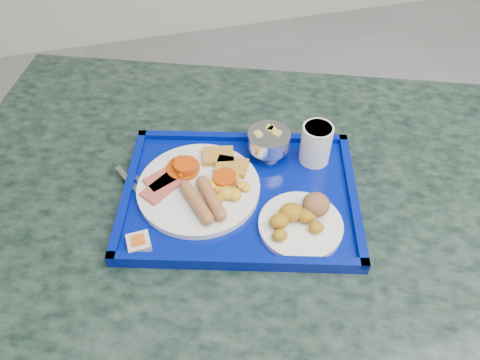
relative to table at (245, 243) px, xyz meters
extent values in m
cylinder|color=slate|center=(0.00, 0.00, -0.59)|extent=(0.61, 0.61, 0.03)
cylinder|color=slate|center=(0.00, 0.00, -0.20)|extent=(0.12, 0.12, 0.73)
cube|color=black|center=(0.00, 0.00, 0.19)|extent=(1.52, 1.28, 0.04)
cube|color=#021183|center=(-0.02, -0.03, 0.22)|extent=(0.55, 0.47, 0.02)
cube|color=#021183|center=(0.03, 0.13, 0.23)|extent=(0.46, 0.15, 0.01)
cube|color=#021183|center=(-0.07, -0.19, 0.23)|extent=(0.46, 0.15, 0.01)
cube|color=#021183|center=(0.20, -0.10, 0.23)|extent=(0.12, 0.34, 0.01)
cube|color=#021183|center=(-0.24, 0.03, 0.23)|extent=(0.12, 0.34, 0.01)
cylinder|color=white|center=(-0.10, 0.00, 0.23)|extent=(0.25, 0.25, 0.01)
cube|color=#D66055|center=(-0.16, 0.04, 0.24)|extent=(0.10, 0.08, 0.01)
cube|color=#D66055|center=(-0.17, 0.01, 0.24)|extent=(0.10, 0.09, 0.01)
cylinder|color=#C64808|center=(-0.12, 0.05, 0.24)|extent=(0.07, 0.07, 0.01)
sphere|color=#C64808|center=(-0.10, 0.07, 0.25)|extent=(0.01, 0.01, 0.01)
sphere|color=#C64808|center=(-0.12, 0.03, 0.25)|extent=(0.01, 0.01, 0.01)
sphere|color=#C64808|center=(-0.13, 0.02, 0.25)|extent=(0.01, 0.01, 0.01)
sphere|color=#C64808|center=(-0.13, 0.03, 0.25)|extent=(0.01, 0.01, 0.01)
sphere|color=#C64808|center=(-0.14, 0.06, 0.25)|extent=(0.01, 0.01, 0.01)
sphere|color=#C64808|center=(-0.12, 0.07, 0.25)|extent=(0.01, 0.01, 0.01)
sphere|color=#C64808|center=(-0.11, 0.07, 0.25)|extent=(0.01, 0.01, 0.01)
sphere|color=#C64808|center=(-0.12, 0.07, 0.25)|extent=(0.01, 0.01, 0.01)
sphere|color=#C64808|center=(-0.13, 0.07, 0.25)|extent=(0.01, 0.01, 0.01)
sphere|color=#C64808|center=(-0.14, 0.07, 0.25)|extent=(0.01, 0.01, 0.01)
sphere|color=#C64808|center=(-0.11, 0.06, 0.25)|extent=(0.01, 0.01, 0.01)
sphere|color=#C64808|center=(-0.12, 0.08, 0.25)|extent=(0.01, 0.01, 0.01)
sphere|color=#C64808|center=(-0.13, 0.05, 0.25)|extent=(0.01, 0.01, 0.01)
sphere|color=#C64808|center=(-0.10, 0.05, 0.25)|extent=(0.01, 0.01, 0.01)
sphere|color=#C64808|center=(-0.13, 0.07, 0.25)|extent=(0.01, 0.01, 0.01)
sphere|color=#C64808|center=(-0.13, 0.04, 0.25)|extent=(0.01, 0.01, 0.01)
cube|color=gold|center=(-0.04, 0.07, 0.24)|extent=(0.07, 0.06, 0.01)
cube|color=gold|center=(-0.02, 0.03, 0.24)|extent=(0.08, 0.07, 0.01)
cylinder|color=brown|center=(-0.11, -0.05, 0.25)|extent=(0.05, 0.10, 0.03)
cylinder|color=brown|center=(-0.08, -0.05, 0.25)|extent=(0.04, 0.10, 0.03)
ellipsoid|color=yellow|center=(-0.03, 0.00, 0.25)|extent=(0.02, 0.02, 0.02)
ellipsoid|color=yellow|center=(-0.04, -0.05, 0.25)|extent=(0.03, 0.03, 0.02)
ellipsoid|color=yellow|center=(-0.03, 0.00, 0.25)|extent=(0.02, 0.02, 0.01)
ellipsoid|color=yellow|center=(-0.06, -0.05, 0.25)|extent=(0.02, 0.02, 0.01)
ellipsoid|color=yellow|center=(-0.01, -0.04, 0.24)|extent=(0.02, 0.02, 0.01)
ellipsoid|color=yellow|center=(-0.02, -0.03, 0.25)|extent=(0.02, 0.02, 0.01)
ellipsoid|color=yellow|center=(-0.07, -0.01, 0.25)|extent=(0.03, 0.03, 0.02)
ellipsoid|color=yellow|center=(-0.06, -0.03, 0.25)|extent=(0.03, 0.03, 0.02)
ellipsoid|color=yellow|center=(-0.05, -0.04, 0.25)|extent=(0.03, 0.03, 0.02)
cylinder|color=#C23605|center=(-0.12, 0.05, 0.25)|extent=(0.05, 0.05, 0.01)
cylinder|color=#C23605|center=(-0.05, -0.01, 0.25)|extent=(0.05, 0.05, 0.01)
cylinder|color=white|center=(0.07, -0.14, 0.23)|extent=(0.16, 0.16, 0.01)
ellipsoid|color=#B88115|center=(0.09, -0.17, 0.25)|extent=(0.03, 0.02, 0.02)
ellipsoid|color=#B88115|center=(0.08, -0.14, 0.25)|extent=(0.04, 0.03, 0.03)
ellipsoid|color=#B88115|center=(0.05, -0.13, 0.25)|extent=(0.05, 0.04, 0.03)
ellipsoid|color=#B88115|center=(0.03, -0.14, 0.25)|extent=(0.04, 0.03, 0.03)
ellipsoid|color=#B88115|center=(0.02, -0.17, 0.25)|extent=(0.03, 0.02, 0.02)
ellipsoid|color=#9B613E|center=(0.10, -0.12, 0.26)|extent=(0.05, 0.05, 0.04)
cylinder|color=silver|center=(0.07, 0.06, 0.23)|extent=(0.06, 0.06, 0.01)
cylinder|color=silver|center=(0.07, 0.06, 0.24)|extent=(0.02, 0.02, 0.02)
cylinder|color=silver|center=(0.07, 0.06, 0.27)|extent=(0.09, 0.09, 0.04)
cube|color=#DED154|center=(0.08, 0.06, 0.28)|extent=(0.02, 0.02, 0.01)
cube|color=#DED154|center=(0.08, 0.07, 0.28)|extent=(0.02, 0.02, 0.01)
cube|color=#DED154|center=(0.04, 0.07, 0.28)|extent=(0.02, 0.02, 0.01)
cube|color=#DED154|center=(0.07, 0.08, 0.28)|extent=(0.02, 0.02, 0.01)
cylinder|color=white|center=(0.16, 0.02, 0.27)|extent=(0.06, 0.06, 0.09)
cylinder|color=orange|center=(0.16, 0.02, 0.31)|extent=(0.06, 0.06, 0.01)
cube|color=silver|center=(-0.20, 0.02, 0.23)|extent=(0.05, 0.11, 0.00)
ellipsoid|color=silver|center=(-0.17, 0.09, 0.23)|extent=(0.04, 0.04, 0.01)
cube|color=silver|center=(-0.22, 0.03, 0.23)|extent=(0.08, 0.16, 0.00)
cube|color=silver|center=(-0.23, -0.11, 0.23)|extent=(0.04, 0.04, 0.01)
cube|color=#D55F17|center=(-0.23, -0.11, 0.24)|extent=(0.03, 0.03, 0.00)
camera|label=1|loc=(-0.18, -0.64, 0.94)|focal=35.00mm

